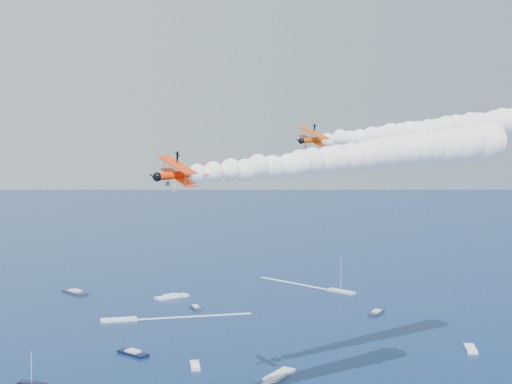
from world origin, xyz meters
name	(u,v)px	position (x,y,z in m)	size (l,w,h in m)	color
biplane_lead	(315,140)	(22.26, 19.65, 56.39)	(7.08, 7.94, 4.78)	#DD4904
biplane_trail	(180,175)	(-8.95, 3.70, 50.92)	(8.09, 9.08, 5.47)	#FF3405
smoke_trail_lead	(446,129)	(56.17, 24.12, 59.03)	(69.08, 15.37, 12.49)	white
smoke_trail_trail	(364,155)	(24.98, 8.05, 53.56)	(69.11, 15.16, 12.49)	white
spectator_boats	(112,343)	(3.68, 101.59, 0.35)	(225.36, 159.70, 0.70)	silver
boat_wakes	(244,322)	(47.62, 108.11, 0.03)	(102.49, 146.09, 0.04)	white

